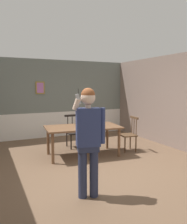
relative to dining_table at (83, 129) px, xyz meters
name	(u,v)px	position (x,y,z in m)	size (l,w,h in m)	color
ground_plane	(91,167)	(-0.16, -0.84, -0.68)	(7.35, 7.35, 0.00)	brown
room_back_partition	(51,100)	(-0.16, 2.51, 0.61)	(5.71, 0.17, 2.68)	slate
room_right_partition	(187,103)	(2.69, -0.84, 0.66)	(0.13, 6.69, 2.68)	gray
dining_table	(83,129)	(0.00, 0.00, 0.00)	(1.97, 1.18, 0.76)	brown
chair_near_window	(129,134)	(1.31, -0.15, -0.22)	(0.46, 0.46, 0.95)	#513823
chair_by_doorway	(74,131)	(0.09, 0.87, -0.22)	(0.47, 0.47, 0.94)	black
person_figure	(89,135)	(-0.77, -2.07, 0.34)	(0.52, 0.29, 1.76)	#282E49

